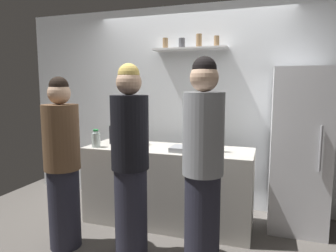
# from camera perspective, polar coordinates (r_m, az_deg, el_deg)

# --- Properties ---
(ground_plane) EXTENTS (5.28, 5.28, 0.00)m
(ground_plane) POSITION_cam_1_polar(r_m,az_deg,el_deg) (3.22, -1.64, -21.75)
(ground_plane) COLOR #59544F
(back_wall_assembly) EXTENTS (4.80, 0.32, 2.60)m
(back_wall_assembly) POSITION_cam_1_polar(r_m,az_deg,el_deg) (4.01, 4.35, 3.65)
(back_wall_assembly) COLOR white
(back_wall_assembly) RESTS_ON ground
(refrigerator) EXTENTS (0.59, 0.61, 1.77)m
(refrigerator) POSITION_cam_1_polar(r_m,az_deg,el_deg) (3.58, 23.53, -4.22)
(refrigerator) COLOR white
(refrigerator) RESTS_ON ground
(counter) EXTENTS (1.89, 0.64, 0.88)m
(counter) POSITION_cam_1_polar(r_m,az_deg,el_deg) (3.53, -0.00, -11.21)
(counter) COLOR #B7B2A8
(counter) RESTS_ON ground
(baking_pan) EXTENTS (0.34, 0.24, 0.05)m
(baking_pan) POSITION_cam_1_polar(r_m,az_deg,el_deg) (3.23, 3.60, -4.39)
(baking_pan) COLOR gray
(baking_pan) RESTS_ON counter
(utensil_holder) EXTENTS (0.10, 0.10, 0.22)m
(utensil_holder) POSITION_cam_1_polar(r_m,az_deg,el_deg) (3.61, -4.86, -2.67)
(utensil_holder) COLOR #B2B2B7
(utensil_holder) RESTS_ON counter
(wine_bottle_dark_glass) EXTENTS (0.08, 0.08, 0.31)m
(wine_bottle_dark_glass) POSITION_cam_1_polar(r_m,az_deg,el_deg) (3.70, -10.48, -1.49)
(wine_bottle_dark_glass) COLOR black
(wine_bottle_dark_glass) RESTS_ON counter
(wine_bottle_amber_glass) EXTENTS (0.07, 0.07, 0.34)m
(wine_bottle_amber_glass) POSITION_cam_1_polar(r_m,az_deg,el_deg) (3.83, -8.57, -0.98)
(wine_bottle_amber_glass) COLOR #472814
(wine_bottle_amber_glass) RESTS_ON counter
(wine_bottle_green_glass) EXTENTS (0.07, 0.07, 0.31)m
(wine_bottle_green_glass) POSITION_cam_1_polar(r_m,az_deg,el_deg) (3.23, 9.34, -2.85)
(wine_bottle_green_glass) COLOR #19471E
(wine_bottle_green_glass) RESTS_ON counter
(water_bottle_plastic) EXTENTS (0.10, 0.10, 0.20)m
(water_bottle_plastic) POSITION_cam_1_polar(r_m,az_deg,el_deg) (3.54, -13.47, -2.47)
(water_bottle_plastic) COLOR silver
(water_bottle_plastic) RESTS_ON counter
(person_grey_hoodie) EXTENTS (0.34, 0.34, 1.81)m
(person_grey_hoodie) POSITION_cam_1_polar(r_m,az_deg,el_deg) (2.52, 6.61, -7.81)
(person_grey_hoodie) COLOR #262633
(person_grey_hoodie) RESTS_ON ground
(person_brown_jacket) EXTENTS (0.34, 0.34, 1.67)m
(person_brown_jacket) POSITION_cam_1_polar(r_m,az_deg,el_deg) (3.09, -19.35, -6.98)
(person_brown_jacket) COLOR #262633
(person_brown_jacket) RESTS_ON ground
(person_blonde) EXTENTS (0.34, 0.34, 1.77)m
(person_blonde) POSITION_cam_1_polar(r_m,az_deg,el_deg) (2.76, -7.16, -6.93)
(person_blonde) COLOR #262633
(person_blonde) RESTS_ON ground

